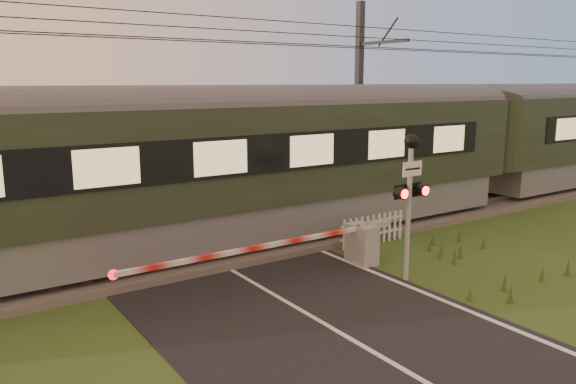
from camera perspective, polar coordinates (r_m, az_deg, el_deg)
ground at (r=10.08m, az=7.81°, el=-15.46°), size 160.00×160.00×0.00m
road at (r=9.93m, az=8.82°, el=-15.85°), size 6.00×140.00×0.03m
track_bed at (r=15.16m, az=-8.79°, el=-5.97°), size 140.00×3.40×0.39m
overhead_wires at (r=14.55m, az=-9.48°, el=15.85°), size 120.00×0.62×0.62m
train at (r=21.72m, az=18.55°, el=4.85°), size 43.80×3.02×4.08m
boom_gate at (r=13.93m, az=6.26°, el=-5.28°), size 7.21×0.77×1.03m
crossing_signal at (r=12.76m, az=12.29°, el=1.08°), size 0.86×0.35×3.37m
picket_fence at (r=15.90m, az=8.64°, el=-3.79°), size 2.29×0.07×0.85m
catenary_mast at (r=20.45m, az=7.30°, el=9.00°), size 0.23×2.46×7.23m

